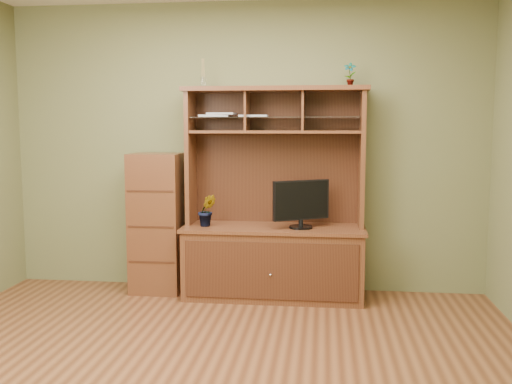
# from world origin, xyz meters

# --- Properties ---
(room) EXTENTS (4.54, 4.04, 2.74)m
(room) POSITION_xyz_m (0.00, 0.00, 1.35)
(room) COLOR #502A16
(room) RESTS_ON ground
(media_hutch) EXTENTS (1.66, 0.61, 1.90)m
(media_hutch) POSITION_xyz_m (0.31, 1.73, 0.52)
(media_hutch) COLOR #4C2515
(media_hutch) RESTS_ON room
(monitor) EXTENTS (0.48, 0.31, 0.43)m
(monitor) POSITION_xyz_m (0.55, 1.65, 0.88)
(monitor) COLOR black
(monitor) RESTS_ON media_hutch
(orchid_plant) EXTENTS (0.19, 0.17, 0.29)m
(orchid_plant) POSITION_xyz_m (-0.29, 1.65, 0.80)
(orchid_plant) COLOR #325B1F
(orchid_plant) RESTS_ON media_hutch
(top_plant) EXTENTS (0.12, 0.09, 0.21)m
(top_plant) POSITION_xyz_m (0.97, 1.80, 2.01)
(top_plant) COLOR #355D20
(top_plant) RESTS_ON media_hutch
(reed_diffuser) EXTENTS (0.05, 0.05, 0.26)m
(reed_diffuser) POSITION_xyz_m (-0.35, 1.81, 2.00)
(reed_diffuser) COLOR silver
(reed_diffuser) RESTS_ON media_hutch
(magazines) EXTENTS (0.64, 0.23, 0.04)m
(magazines) POSITION_xyz_m (-0.11, 1.80, 1.65)
(magazines) COLOR #AAAAAF
(magazines) RESTS_ON media_hutch
(side_cabinet) EXTENTS (0.46, 0.42, 1.30)m
(side_cabinet) POSITION_xyz_m (-0.79, 1.77, 0.65)
(side_cabinet) COLOR #4C2515
(side_cabinet) RESTS_ON room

